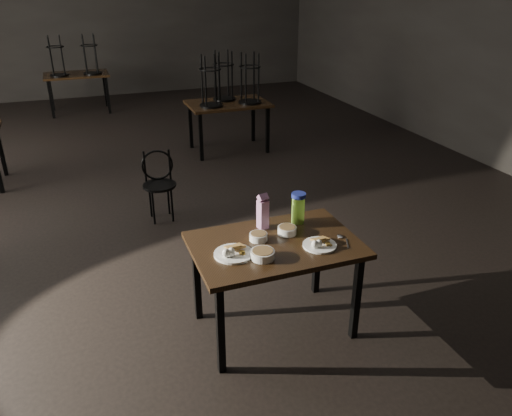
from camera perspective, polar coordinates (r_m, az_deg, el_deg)
name	(u,v)px	position (r m, az deg, el deg)	size (l,w,h in m)	color
main_table	(275,252)	(3.65, 2.19, -5.06)	(1.20, 0.80, 0.75)	black
plate_left	(233,252)	(3.44, -2.61, -5.04)	(0.27, 0.27, 0.09)	white
plate_right	(320,244)	(3.58, 7.29, -4.06)	(0.24, 0.24, 0.08)	white
bowl_near	(259,236)	(3.63, 0.29, -3.27)	(0.13, 0.13, 0.05)	white
bowl_far	(287,230)	(3.72, 3.58, -2.52)	(0.14, 0.14, 0.06)	white
bowl_big	(263,254)	(3.40, 0.76, -5.30)	(0.17, 0.17, 0.06)	white
juice_carton	(263,212)	(3.75, 0.78, -0.48)	(0.08, 0.08, 0.28)	#83176D
water_bottle	(298,207)	(3.85, 4.85, 0.06)	(0.14, 0.14, 0.24)	#9FEC45
spoon	(341,237)	(3.72, 9.70, -3.33)	(0.06, 0.21, 0.01)	silver
bentwood_chair	(159,179)	(5.60, -11.05, 3.22)	(0.37, 0.37, 0.76)	black
bg_table_right	(228,101)	(7.66, -3.21, 12.14)	(1.20, 0.80, 1.48)	black
bg_table_far	(76,74)	(10.55, -19.86, 14.22)	(1.20, 0.80, 1.48)	black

